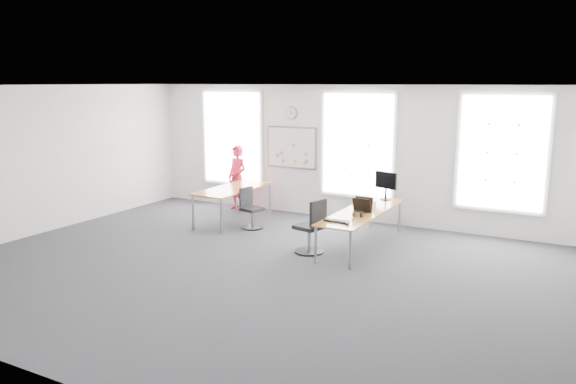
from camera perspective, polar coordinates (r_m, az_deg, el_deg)
The scene contains 22 objects.
floor at distance 9.45m, azimuth -3.78°, elevation -7.77°, with size 10.00×10.00×0.00m, color #2A2A30.
ceiling at distance 8.94m, azimuth -4.02°, elevation 10.73°, with size 10.00×10.00×0.00m, color silver.
wall_back at distance 12.60m, azimuth 5.85°, elevation 3.97°, with size 10.00×10.00×0.00m, color white.
wall_front at distance 6.16m, azimuth -24.19°, elevation -4.52°, with size 10.00×10.00×0.00m, color white.
wall_left at distance 12.46m, azimuth -23.79°, elevation 3.00°, with size 10.00×10.00×0.00m, color white.
window_left at distance 13.97m, azimuth -5.67°, elevation 5.50°, with size 1.60×0.06×2.20m, color silver.
window_mid at distance 12.44m, azimuth 7.09°, elevation 4.78°, with size 1.60×0.06×2.20m, color silver.
window_right at distance 11.70m, azimuth 20.93°, elevation 3.73°, with size 1.60×0.06×2.20m, color silver.
desk_right at distance 10.59m, azimuth 7.53°, elevation -2.16°, with size 0.75×2.81×0.68m.
desk_left at distance 12.42m, azimuth -5.56°, elevation 0.14°, with size 0.84×2.10×0.77m.
chair_right at distance 10.15m, azimuth 2.42°, elevation -3.84°, with size 0.55×0.54×1.00m.
chair_left at distance 11.93m, azimuth -3.82°, elevation -1.88°, with size 0.47×0.46×0.86m.
person at distance 13.58m, azimuth -5.18°, elevation 1.45°, with size 0.57×0.38×1.57m, color red.
whiteboard at distance 13.14m, azimuth 0.34°, elevation 4.54°, with size 1.20×0.03×0.90m, color white.
wall_clock at distance 13.08m, azimuth 0.35°, elevation 8.02°, with size 0.30×0.30×0.04m, color gray.
keyboard at distance 9.72m, azimuth 4.95°, elevation -2.98°, with size 0.44×0.16×0.02m, color black.
mouse at distance 9.54m, azimuth 6.07°, elevation -3.20°, with size 0.07×0.12×0.04m, color black.
lens_cap at distance 9.89m, azimuth 6.55°, elevation -2.81°, with size 0.06×0.06×0.01m, color black.
headphones at distance 10.11m, azimuth 7.08°, elevation -2.24°, with size 0.19×0.10×0.11m.
laptop_sleeve at distance 10.44m, azimuth 7.59°, elevation -1.32°, with size 0.35×0.20×0.29m.
paper_stack at distance 10.88m, azimuth 7.83°, elevation -1.25°, with size 0.34×0.26×0.12m, color beige.
monitor at distance 11.60m, azimuth 9.91°, elevation 0.90°, with size 0.51×0.22×0.58m.
Camera 1 is at (4.78, -7.56, 3.06)m, focal length 35.00 mm.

